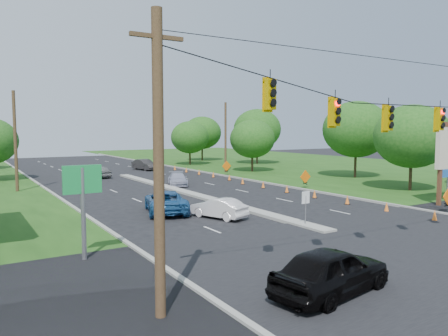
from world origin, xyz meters
TOP-DOWN VIEW (x-y plane):
  - ground at (0.00, 0.00)m, footprint 160.00×160.00m
  - grass_right at (30.00, 20.00)m, footprint 40.00×160.00m
  - cross_street at (0.00, 0.00)m, footprint 160.00×14.00m
  - curb_left at (-10.10, 30.00)m, footprint 0.25×110.00m
  - curb_right at (10.10, 30.00)m, footprint 0.25×110.00m
  - median at (0.00, 21.00)m, footprint 1.00×34.00m
  - median_sign at (0.00, 6.00)m, footprint 0.55×0.06m
  - signal_span at (-0.05, -1.00)m, footprint 25.60×0.32m
  - utility_pole_far_left at (-12.50, 30.00)m, footprint 0.28×0.28m
  - utility_pole_far_right at (12.50, 35.00)m, footprint 0.28×0.28m
  - cone_0 at (7.76, 3.00)m, footprint 0.32×0.32m
  - cone_1 at (7.76, 6.50)m, footprint 0.32×0.32m
  - cone_2 at (7.76, 10.00)m, footprint 0.32×0.32m
  - cone_3 at (7.76, 13.50)m, footprint 0.32×0.32m
  - cone_4 at (7.76, 17.00)m, footprint 0.32×0.32m
  - cone_5 at (7.76, 20.50)m, footprint 0.32×0.32m
  - cone_6 at (7.76, 24.00)m, footprint 0.32×0.32m
  - cone_7 at (8.36, 27.50)m, footprint 0.32×0.32m
  - cone_8 at (8.36, 31.00)m, footprint 0.32×0.32m
  - cone_9 at (8.36, 34.50)m, footprint 0.32×0.32m
  - cone_10 at (8.36, 38.00)m, footprint 0.32×0.32m
  - cone_11 at (8.36, 41.50)m, footprint 0.32×0.32m
  - work_sign_1 at (10.80, 18.00)m, footprint 1.27×0.58m
  - work_sign_2 at (10.80, 32.00)m, footprint 1.27×0.58m
  - tree_7 at (18.00, 12.00)m, footprint 6.72×6.72m
  - tree_8 at (22.00, 22.00)m, footprint 7.56×7.56m
  - tree_9 at (16.00, 34.00)m, footprint 5.88×5.88m
  - tree_10 at (24.00, 44.00)m, footprint 7.56×7.56m
  - tree_11 at (20.00, 55.00)m, footprint 6.72×6.72m
  - tree_12 at (14.00, 48.00)m, footprint 5.88×5.88m
  - black_sedan at (-6.32, -2.30)m, footprint 5.18×2.79m
  - white_sedan at (-3.02, 10.73)m, footprint 2.58×4.10m
  - blue_pickup at (-5.13, 14.10)m, footprint 4.00×5.96m
  - silver_car_far at (1.73, 26.69)m, footprint 3.19×4.68m
  - silver_car_oncoming at (-2.94, 37.74)m, footprint 1.94×4.17m
  - dark_car_receding at (4.93, 43.89)m, footprint 2.43×4.72m

SIDE VIEW (x-z plane):
  - ground at x=0.00m, z-range 0.00..0.00m
  - grass_right at x=30.00m, z-range -0.03..0.03m
  - cross_street at x=0.00m, z-range -0.01..0.01m
  - curb_left at x=-10.10m, z-range -0.08..0.08m
  - curb_right at x=10.10m, z-range -0.08..0.08m
  - median at x=0.00m, z-range -0.09..0.09m
  - cone_0 at x=7.76m, z-range 0.00..0.70m
  - cone_1 at x=7.76m, z-range 0.00..0.70m
  - cone_2 at x=7.76m, z-range 0.00..0.70m
  - cone_3 at x=7.76m, z-range 0.00..0.70m
  - cone_4 at x=7.76m, z-range 0.00..0.70m
  - cone_5 at x=7.76m, z-range 0.00..0.70m
  - cone_6 at x=7.76m, z-range 0.00..0.70m
  - cone_7 at x=8.36m, z-range 0.00..0.70m
  - cone_8 at x=8.36m, z-range 0.00..0.70m
  - cone_9 at x=8.36m, z-range 0.00..0.70m
  - cone_10 at x=8.36m, z-range 0.00..0.70m
  - cone_11 at x=8.36m, z-range 0.00..0.70m
  - silver_car_far at x=1.73m, z-range 0.00..1.26m
  - white_sedan at x=-3.02m, z-range 0.00..1.27m
  - silver_car_oncoming at x=-2.94m, z-range 0.00..1.38m
  - dark_car_receding at x=4.93m, z-range 0.00..1.48m
  - blue_pickup at x=-5.13m, z-range 0.00..1.52m
  - black_sedan at x=-6.32m, z-range 0.00..1.67m
  - work_sign_1 at x=10.80m, z-range 0.41..1.78m
  - work_sign_2 at x=10.80m, z-range 0.41..1.78m
  - median_sign at x=0.00m, z-range 0.44..2.49m
  - tree_9 at x=16.00m, z-range 0.91..7.77m
  - tree_12 at x=14.00m, z-range 0.91..7.77m
  - utility_pole_far_left at x=-12.50m, z-range 0.00..9.00m
  - utility_pole_far_right at x=12.50m, z-range 0.00..9.00m
  - tree_7 at x=18.00m, z-range 1.04..8.88m
  - tree_11 at x=20.00m, z-range 1.04..8.88m
  - signal_span at x=-0.05m, z-range 0.47..9.47m
  - tree_8 at x=22.00m, z-range 1.17..9.99m
  - tree_10 at x=24.00m, z-range 1.17..9.99m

